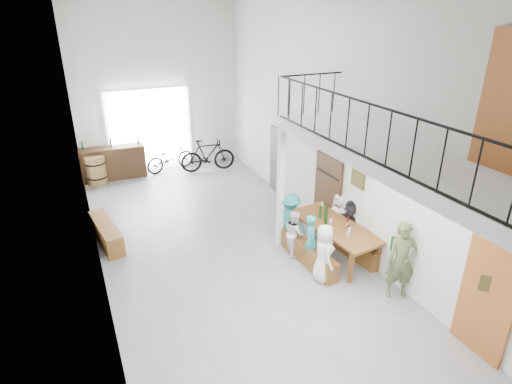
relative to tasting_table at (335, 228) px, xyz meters
name	(u,v)px	position (x,y,z in m)	size (l,w,h in m)	color
floor	(223,246)	(-2.20, 1.41, -0.71)	(12.00, 12.00, 0.00)	slate
room_walls	(217,99)	(-2.20, 1.41, 2.85)	(12.00, 12.00, 12.00)	silver
gateway_portal	(150,131)	(-2.60, 7.35, 0.69)	(2.80, 0.08, 2.80)	white
right_wall_decor	(370,190)	(0.50, -0.46, 1.04)	(0.07, 8.28, 5.07)	brown
balcony	(391,158)	(-0.22, -1.72, 2.26)	(1.52, 5.62, 4.00)	silver
tasting_table	(335,228)	(0.00, 0.00, 0.00)	(1.23, 2.42, 0.79)	brown
bench_inner	(307,253)	(-0.69, 0.01, -0.48)	(0.31, 1.96, 0.45)	brown
bench_wall	(345,242)	(0.37, 0.04, -0.47)	(0.26, 2.01, 0.46)	brown
tableware	(331,217)	(-0.02, 0.14, 0.22)	(0.46, 1.40, 0.35)	black
side_bench	(106,233)	(-4.70, 2.77, -0.45)	(0.39, 1.80, 0.51)	brown
oak_barrel	(96,170)	(-4.53, 6.81, -0.24)	(0.64, 0.64, 0.94)	olive
serving_counter	(113,163)	(-3.95, 7.06, -0.17)	(2.04, 0.57, 1.08)	#362210
counter_bottles	(111,143)	(-3.95, 7.08, 0.51)	(1.79, 0.19, 0.28)	black
guest_left_a	(324,253)	(-0.74, -0.71, -0.06)	(0.63, 0.41, 1.29)	white
guest_left_b	(311,240)	(-0.69, -0.11, -0.09)	(0.45, 0.30, 1.23)	teal
guest_left_c	(294,233)	(-0.79, 0.44, -0.16)	(0.53, 0.42, 1.10)	white
guest_left_d	(290,220)	(-0.67, 0.85, -0.04)	(0.86, 0.49, 1.33)	teal
guest_right_a	(371,238)	(0.64, -0.50, -0.14)	(0.66, 0.27, 1.12)	#B81F37
guest_right_b	(350,225)	(0.53, 0.15, -0.09)	(1.14, 0.36, 1.23)	black
guest_right_c	(339,216)	(0.55, 0.64, -0.10)	(0.59, 0.38, 1.20)	white
host_standing	(401,261)	(0.33, -1.78, 0.10)	(0.59, 0.39, 1.61)	#4E5A33
potted_plant	(304,214)	(0.25, 1.79, -0.51)	(0.36, 0.31, 0.40)	#154317
bicycle_near	(170,158)	(-2.07, 7.01, -0.24)	(0.62, 1.78, 0.94)	black
bicycle_far	(208,155)	(-0.89, 6.43, -0.14)	(0.53, 1.88, 1.13)	black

